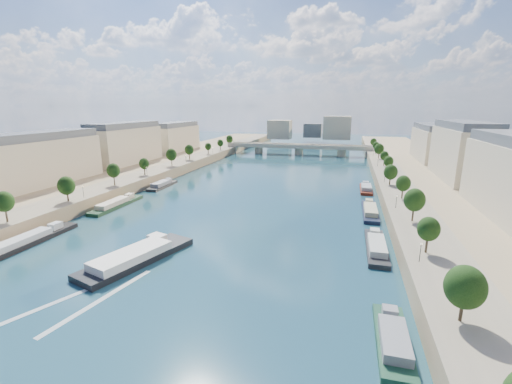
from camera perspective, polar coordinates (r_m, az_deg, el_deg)
The scene contains 17 objects.
ground at distance 137.00m, azimuth -1.02°, elevation -1.31°, with size 700.00×700.00×0.00m, color #0B2E32.
quay_left at distance 170.54m, azimuth -24.95°, elevation 1.30°, with size 44.00×520.00×5.00m, color #9E8460.
quay_right at distance 135.90m, azimuth 29.60°, elevation -2.24°, with size 44.00×520.00×5.00m, color #9E8460.
pave_left at distance 160.86m, azimuth -20.94°, elevation 1.92°, with size 14.00×520.00×0.10m, color gray.
pave_right at distance 132.19m, azimuth 23.45°, elevation -0.82°, with size 14.00×520.00×0.10m, color gray.
trees_left at distance 160.32m, azimuth -20.11°, elevation 3.93°, with size 4.80×268.80×8.26m.
trees_right at distance 140.43m, azimuth 22.31°, elevation 2.39°, with size 4.80×268.80×8.26m.
lamps_left at distance 149.83m, azimuth -21.85°, elevation 2.06°, with size 0.36×200.36×4.28m.
lamps_right at distance 135.80m, azimuth 21.41°, elevation 0.94°, with size 0.36×200.36×4.28m.
buildings_left at distance 185.78m, azimuth -26.15°, elevation 6.51°, with size 16.00×226.00×23.20m.
buildings_right at distance 148.28m, azimuth 34.02°, elevation 3.95°, with size 16.00×226.00×23.20m.
skyline at distance 348.64m, azimuth 9.74°, elevation 10.35°, with size 79.00×42.00×22.00m.
bridge at distance 267.16m, azimuth 7.18°, elevation 7.28°, with size 112.00×12.00×8.15m.
tour_barge at distance 88.74m, azimuth -19.27°, elevation -10.18°, with size 16.83×30.86×4.03m.
wake at distance 77.76m, azimuth -26.24°, elevation -15.43°, with size 15.13×25.81×0.04m.
moored_barges_left at distance 112.79m, azimuth -33.38°, elevation -6.73°, with size 5.00×155.36×3.60m.
moored_barges_right at distance 92.65m, azimuth 19.55°, elevation -9.37°, with size 5.00×159.76×3.60m.
Camera 1 is at (36.85, -26.80, 36.51)m, focal length 24.00 mm.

